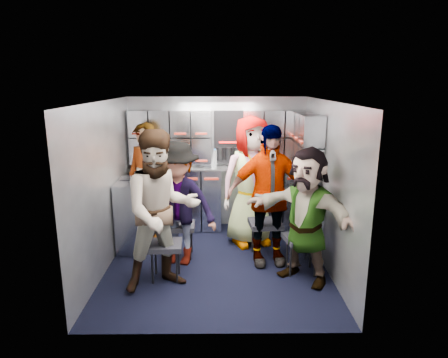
{
  "coord_description": "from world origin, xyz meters",
  "views": [
    {
      "loc": [
        0.05,
        -4.83,
        2.33
      ],
      "look_at": [
        0.1,
        0.35,
        1.06
      ],
      "focal_mm": 32.0,
      "sensor_mm": 36.0,
      "label": 1
    }
  ],
  "objects_px": {
    "attendant_arc_b": "(178,204)",
    "attendant_arc_e": "(306,216)",
    "jump_seat_near_left": "(165,247)",
    "attendant_arc_a": "(162,211)",
    "attendant_standing": "(146,182)",
    "jump_seat_center": "(250,215)",
    "attendant_arc_c": "(251,181)",
    "jump_seat_mid_left": "(180,228)",
    "jump_seat_mid_right": "(265,225)",
    "jump_seat_near_right": "(302,241)",
    "attendant_arc_d": "(268,196)"
  },
  "relations": [
    {
      "from": "attendant_standing",
      "to": "attendant_arc_b",
      "type": "height_order",
      "value": "attendant_standing"
    },
    {
      "from": "attendant_standing",
      "to": "attendant_arc_a",
      "type": "xyz_separation_m",
      "value": [
        0.44,
        -1.48,
        0.04
      ]
    },
    {
      "from": "attendant_arc_d",
      "to": "attendant_arc_e",
      "type": "xyz_separation_m",
      "value": [
        0.4,
        -0.48,
        -0.1
      ]
    },
    {
      "from": "jump_seat_mid_right",
      "to": "attendant_standing",
      "type": "bearing_deg",
      "value": 158.68
    },
    {
      "from": "jump_seat_mid_left",
      "to": "attendant_arc_d",
      "type": "xyz_separation_m",
      "value": [
        1.15,
        -0.19,
        0.5
      ]
    },
    {
      "from": "attendant_arc_a",
      "to": "attendant_arc_e",
      "type": "height_order",
      "value": "attendant_arc_a"
    },
    {
      "from": "jump_seat_mid_left",
      "to": "attendant_arc_b",
      "type": "height_order",
      "value": "attendant_arc_b"
    },
    {
      "from": "attendant_standing",
      "to": "attendant_arc_a",
      "type": "distance_m",
      "value": 1.54
    },
    {
      "from": "jump_seat_near_right",
      "to": "attendant_standing",
      "type": "distance_m",
      "value": 2.43
    },
    {
      "from": "jump_seat_mid_left",
      "to": "attendant_arc_a",
      "type": "distance_m",
      "value": 0.97
    },
    {
      "from": "attendant_arc_a",
      "to": "attendant_arc_e",
      "type": "relative_size",
      "value": 1.13
    },
    {
      "from": "jump_seat_near_right",
      "to": "attendant_standing",
      "type": "height_order",
      "value": "attendant_standing"
    },
    {
      "from": "attendant_arc_c",
      "to": "jump_seat_near_right",
      "type": "bearing_deg",
      "value": -78.73
    },
    {
      "from": "jump_seat_near_right",
      "to": "attendant_standing",
      "type": "xyz_separation_m",
      "value": [
        -2.1,
        1.14,
        0.46
      ]
    },
    {
      "from": "attendant_standing",
      "to": "attendant_arc_e",
      "type": "relative_size",
      "value": 1.08
    },
    {
      "from": "jump_seat_mid_right",
      "to": "jump_seat_mid_left",
      "type": "bearing_deg",
      "value": 179.52
    },
    {
      "from": "attendant_arc_a",
      "to": "attendant_standing",
      "type": "bearing_deg",
      "value": 84.39
    },
    {
      "from": "jump_seat_center",
      "to": "jump_seat_mid_right",
      "type": "distance_m",
      "value": 0.69
    },
    {
      "from": "jump_seat_mid_left",
      "to": "attendant_arc_d",
      "type": "bearing_deg",
      "value": -9.35
    },
    {
      "from": "jump_seat_near_left",
      "to": "jump_seat_near_right",
      "type": "bearing_deg",
      "value": 5.36
    },
    {
      "from": "attendant_arc_e",
      "to": "attendant_arc_d",
      "type": "bearing_deg",
      "value": 171.52
    },
    {
      "from": "jump_seat_near_left",
      "to": "jump_seat_mid_right",
      "type": "relative_size",
      "value": 0.92
    },
    {
      "from": "attendant_arc_a",
      "to": "attendant_arc_c",
      "type": "relative_size",
      "value": 0.98
    },
    {
      "from": "jump_seat_center",
      "to": "attendant_standing",
      "type": "xyz_separation_m",
      "value": [
        -1.54,
        -0.0,
        0.51
      ]
    },
    {
      "from": "jump_seat_mid_right",
      "to": "jump_seat_near_left",
      "type": "bearing_deg",
      "value": -153.4
    },
    {
      "from": "jump_seat_near_left",
      "to": "attendant_arc_e",
      "type": "xyz_separation_m",
      "value": [
        1.66,
        -0.02,
        0.4
      ]
    },
    {
      "from": "jump_seat_near_right",
      "to": "attendant_arc_d",
      "type": "height_order",
      "value": "attendant_arc_d"
    },
    {
      "from": "jump_seat_mid_left",
      "to": "attendant_arc_e",
      "type": "xyz_separation_m",
      "value": [
        1.55,
        -0.67,
        0.4
      ]
    },
    {
      "from": "jump_seat_mid_left",
      "to": "jump_seat_mid_right",
      "type": "height_order",
      "value": "jump_seat_mid_right"
    },
    {
      "from": "jump_seat_near_right",
      "to": "jump_seat_mid_left",
      "type": "bearing_deg",
      "value": 162.55
    },
    {
      "from": "attendant_arc_e",
      "to": "attendant_arc_b",
      "type": "bearing_deg",
      "value": -155.62
    },
    {
      "from": "jump_seat_mid_left",
      "to": "attendant_arc_b",
      "type": "bearing_deg",
      "value": -90.0
    },
    {
      "from": "jump_seat_near_right",
      "to": "attendant_arc_e",
      "type": "distance_m",
      "value": 0.43
    },
    {
      "from": "jump_seat_near_right",
      "to": "jump_seat_near_left",
      "type": "bearing_deg",
      "value": -174.64
    },
    {
      "from": "jump_seat_near_right",
      "to": "attendant_arc_e",
      "type": "xyz_separation_m",
      "value": [
        -0.0,
        -0.18,
        0.39
      ]
    },
    {
      "from": "jump_seat_near_right",
      "to": "attendant_arc_d",
      "type": "bearing_deg",
      "value": 143.12
    },
    {
      "from": "jump_seat_center",
      "to": "attendant_arc_d",
      "type": "bearing_deg",
      "value": -79.2
    },
    {
      "from": "jump_seat_near_left",
      "to": "attendant_arc_d",
      "type": "height_order",
      "value": "attendant_arc_d"
    },
    {
      "from": "jump_seat_mid_right",
      "to": "attendant_arc_b",
      "type": "xyz_separation_m",
      "value": [
        -1.15,
        -0.17,
        0.36
      ]
    },
    {
      "from": "attendant_arc_e",
      "to": "attendant_arc_a",
      "type": "bearing_deg",
      "value": -132.81
    },
    {
      "from": "attendant_arc_b",
      "to": "attendant_arc_d",
      "type": "bearing_deg",
      "value": 16.03
    },
    {
      "from": "attendant_arc_e",
      "to": "attendant_arc_c",
      "type": "bearing_deg",
      "value": 157.83
    },
    {
      "from": "jump_seat_near_right",
      "to": "attendant_arc_a",
      "type": "bearing_deg",
      "value": -168.56
    },
    {
      "from": "jump_seat_near_left",
      "to": "attendant_arc_d",
      "type": "distance_m",
      "value": 1.43
    },
    {
      "from": "jump_seat_near_left",
      "to": "attendant_arc_b",
      "type": "bearing_deg",
      "value": 76.49
    },
    {
      "from": "attendant_arc_b",
      "to": "attendant_arc_e",
      "type": "relative_size",
      "value": 0.99
    },
    {
      "from": "jump_seat_center",
      "to": "attendant_arc_b",
      "type": "xyz_separation_m",
      "value": [
        -0.99,
        -0.84,
        0.44
      ]
    },
    {
      "from": "jump_seat_mid_left",
      "to": "attendant_arc_d",
      "type": "relative_size",
      "value": 0.25
    },
    {
      "from": "jump_seat_near_left",
      "to": "attendant_standing",
      "type": "bearing_deg",
      "value": 108.76
    },
    {
      "from": "jump_seat_near_left",
      "to": "attendant_standing",
      "type": "relative_size",
      "value": 0.26
    }
  ]
}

